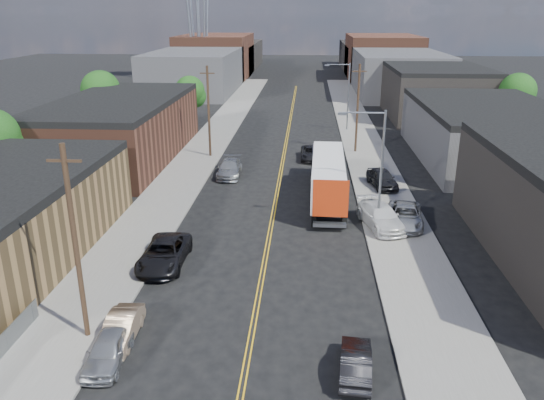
# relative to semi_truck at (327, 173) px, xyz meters

# --- Properties ---
(ground) EXTENTS (260.00, 260.00, 0.00)m
(ground) POSITION_rel_semi_truck_xyz_m (-4.40, 28.05, -2.28)
(ground) COLOR black
(ground) RESTS_ON ground
(centerline) EXTENTS (0.32, 120.00, 0.01)m
(centerline) POSITION_rel_semi_truck_xyz_m (-4.40, 13.05, -2.27)
(centerline) COLOR gold
(centerline) RESTS_ON ground
(sidewalk_left) EXTENTS (5.00, 140.00, 0.15)m
(sidewalk_left) POSITION_rel_semi_truck_xyz_m (-13.90, 13.05, -2.20)
(sidewalk_left) COLOR slate
(sidewalk_left) RESTS_ON ground
(sidewalk_right) EXTENTS (5.00, 140.00, 0.15)m
(sidewalk_right) POSITION_rel_semi_truck_xyz_m (5.10, 13.05, -2.20)
(sidewalk_right) COLOR slate
(sidewalk_right) RESTS_ON ground
(warehouse_brown) EXTENTS (12.00, 26.00, 6.60)m
(warehouse_brown) POSITION_rel_semi_truck_xyz_m (-22.40, 12.05, 1.02)
(warehouse_brown) COLOR #522E21
(warehouse_brown) RESTS_ON ground
(industrial_right_b) EXTENTS (14.00, 24.00, 6.10)m
(industrial_right_b) POSITION_rel_semi_truck_xyz_m (17.60, 14.05, 0.77)
(industrial_right_b) COLOR #363638
(industrial_right_b) RESTS_ON ground
(industrial_right_c) EXTENTS (14.00, 22.00, 7.60)m
(industrial_right_c) POSITION_rel_semi_truck_xyz_m (17.60, 40.05, 1.52)
(industrial_right_c) COLOR black
(industrial_right_c) RESTS_ON ground
(skyline_left_a) EXTENTS (16.00, 30.00, 8.00)m
(skyline_left_a) POSITION_rel_semi_truck_xyz_m (-24.40, 63.05, 1.72)
(skyline_left_a) COLOR #363638
(skyline_left_a) RESTS_ON ground
(skyline_right_a) EXTENTS (16.00, 30.00, 8.00)m
(skyline_right_a) POSITION_rel_semi_truck_xyz_m (15.60, 63.05, 1.72)
(skyline_right_a) COLOR #363638
(skyline_right_a) RESTS_ON ground
(skyline_left_b) EXTENTS (16.00, 26.00, 10.00)m
(skyline_left_b) POSITION_rel_semi_truck_xyz_m (-24.40, 88.05, 2.72)
(skyline_left_b) COLOR #522E21
(skyline_left_b) RESTS_ON ground
(skyline_right_b) EXTENTS (16.00, 26.00, 10.00)m
(skyline_right_b) POSITION_rel_semi_truck_xyz_m (15.60, 88.05, 2.72)
(skyline_right_b) COLOR #522E21
(skyline_right_b) RESTS_ON ground
(skyline_left_c) EXTENTS (16.00, 40.00, 7.00)m
(skyline_left_c) POSITION_rel_semi_truck_xyz_m (-24.40, 108.05, 1.22)
(skyline_left_c) COLOR black
(skyline_left_c) RESTS_ON ground
(skyline_right_c) EXTENTS (16.00, 40.00, 7.00)m
(skyline_right_c) POSITION_rel_semi_truck_xyz_m (15.60, 108.05, 1.22)
(skyline_right_c) COLOR black
(skyline_right_c) RESTS_ON ground
(streetlight_near) EXTENTS (3.39, 0.25, 9.00)m
(streetlight_near) POSITION_rel_semi_truck_xyz_m (3.19, -6.95, 3.05)
(streetlight_near) COLOR gray
(streetlight_near) RESTS_ON ground
(streetlight_far) EXTENTS (3.39, 0.25, 9.00)m
(streetlight_far) POSITION_rel_semi_truck_xyz_m (3.19, 28.05, 3.05)
(streetlight_far) COLOR gray
(streetlight_far) RESTS_ON ground
(utility_pole_left_near) EXTENTS (1.60, 0.26, 10.00)m
(utility_pole_left_near) POSITION_rel_semi_truck_xyz_m (-12.60, -21.95, 2.86)
(utility_pole_left_near) COLOR black
(utility_pole_left_near) RESTS_ON ground
(utility_pole_left_far) EXTENTS (1.60, 0.26, 10.00)m
(utility_pole_left_far) POSITION_rel_semi_truck_xyz_m (-12.60, 13.05, 2.86)
(utility_pole_left_far) COLOR black
(utility_pole_left_far) RESTS_ON ground
(utility_pole_right) EXTENTS (1.60, 0.26, 10.00)m
(utility_pole_right) POSITION_rel_semi_truck_xyz_m (3.80, 16.05, 2.86)
(utility_pole_right) COLOR black
(utility_pole_right) RESTS_ON ground
(tree_left_mid) EXTENTS (5.10, 5.04, 8.37)m
(tree_left_mid) POSITION_rel_semi_truck_xyz_m (-28.34, 23.05, 3.20)
(tree_left_mid) COLOR black
(tree_left_mid) RESTS_ON ground
(tree_left_far) EXTENTS (4.35, 4.20, 6.97)m
(tree_left_far) POSITION_rel_semi_truck_xyz_m (-18.34, 30.05, 2.29)
(tree_left_far) COLOR black
(tree_left_far) RESTS_ON ground
(tree_right_far) EXTENTS (4.85, 4.76, 7.91)m
(tree_right_far) POSITION_rel_semi_truck_xyz_m (25.66, 28.05, 2.90)
(tree_right_far) COLOR black
(tree_right_far) RESTS_ON ground
(semi_truck) EXTENTS (2.90, 15.34, 4.00)m
(semi_truck) POSITION_rel_semi_truck_xyz_m (0.00, 0.00, 0.00)
(semi_truck) COLOR silver
(semi_truck) RESTS_ON ground
(car_left_a) EXTENTS (1.82, 4.16, 1.39)m
(car_left_a) POSITION_rel_semi_truck_xyz_m (-10.80, -23.85, -1.58)
(car_left_a) COLOR #A3A5A8
(car_left_a) RESTS_ON ground
(car_left_b) EXTENTS (1.53, 4.08, 1.33)m
(car_left_b) POSITION_rel_semi_truck_xyz_m (-10.80, -22.08, -1.61)
(car_left_b) COLOR #977D63
(car_left_b) RESTS_ON ground
(car_left_c) EXTENTS (2.72, 5.83, 1.61)m
(car_left_c) POSITION_rel_semi_truck_xyz_m (-10.80, -13.76, -1.47)
(car_left_c) COLOR black
(car_left_c) RESTS_ON ground
(car_left_d) EXTENTS (2.36, 5.50, 1.58)m
(car_left_d) POSITION_rel_semi_truck_xyz_m (-9.40, 5.92, -1.49)
(car_left_d) COLOR gray
(car_left_d) RESTS_ON ground
(car_right_oncoming) EXTENTS (1.71, 4.03, 1.29)m
(car_right_oncoming) POSITION_rel_semi_truck_xyz_m (0.60, -23.95, -1.63)
(car_right_oncoming) COLOR black
(car_right_oncoming) RESTS_ON ground
(car_right_lot_a) EXTENTS (3.28, 5.80, 1.53)m
(car_right_lot_a) POSITION_rel_semi_truck_xyz_m (5.73, -6.22, -1.37)
(car_right_lot_a) COLOR #9D9FA2
(car_right_lot_a) RESTS_ON sidewalk_right
(car_right_lot_b) EXTENTS (3.70, 6.08, 1.65)m
(car_right_lot_b) POSITION_rel_semi_truck_xyz_m (3.84, -6.66, -1.31)
(car_right_lot_b) COLOR silver
(car_right_lot_b) RESTS_ON sidewalk_right
(car_right_lot_c) EXTENTS (2.86, 5.08, 1.63)m
(car_right_lot_c) POSITION_rel_semi_truck_xyz_m (5.17, 3.04, -1.31)
(car_right_lot_c) COLOR black
(car_right_lot_c) RESTS_ON sidewalk_right
(car_ahead_truck) EXTENTS (2.42, 5.12, 1.41)m
(car_ahead_truck) POSITION_rel_semi_truck_xyz_m (-1.27, 12.73, -1.57)
(car_ahead_truck) COLOR black
(car_ahead_truck) RESTS_ON ground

